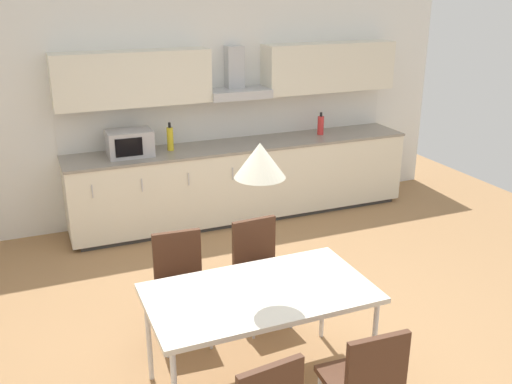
% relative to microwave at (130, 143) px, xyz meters
% --- Properties ---
extents(ground_plane, '(8.74, 8.73, 0.02)m').
position_rel_microwave_xyz_m(ground_plane, '(0.62, -2.58, -1.06)').
color(ground_plane, '#9E754C').
extents(wall_back, '(7.00, 0.10, 2.78)m').
position_rel_microwave_xyz_m(wall_back, '(0.62, 0.38, 0.34)').
color(wall_back, white).
rests_on(wall_back, ground_plane).
extents(kitchen_counter, '(4.11, 0.69, 0.91)m').
position_rel_microwave_xyz_m(kitchen_counter, '(1.32, 0.00, -0.59)').
color(kitchen_counter, '#333333').
rests_on(kitchen_counter, ground_plane).
extents(backsplash_tile, '(4.09, 0.02, 0.49)m').
position_rel_microwave_xyz_m(backsplash_tile, '(1.32, 0.32, 0.11)').
color(backsplash_tile, silver).
rests_on(backsplash_tile, kitchen_counter).
extents(upper_wall_cabinets, '(4.09, 0.40, 0.58)m').
position_rel_microwave_xyz_m(upper_wall_cabinets, '(1.32, 0.16, 0.66)').
color(upper_wall_cabinets, silver).
extents(microwave, '(0.48, 0.35, 0.28)m').
position_rel_microwave_xyz_m(microwave, '(0.00, 0.00, 0.00)').
color(microwave, '#ADADB2').
rests_on(microwave, kitchen_counter).
extents(bottle_yellow, '(0.07, 0.07, 0.32)m').
position_rel_microwave_xyz_m(bottle_yellow, '(0.46, 0.04, -0.00)').
color(bottle_yellow, yellow).
rests_on(bottle_yellow, kitchen_counter).
extents(bottle_red, '(0.08, 0.08, 0.28)m').
position_rel_microwave_xyz_m(bottle_red, '(2.37, 0.04, -0.02)').
color(bottle_red, red).
rests_on(bottle_red, kitchen_counter).
extents(dining_table, '(1.50, 0.83, 0.75)m').
position_rel_microwave_xyz_m(dining_table, '(0.27, -2.99, -0.35)').
color(dining_table, silver).
rests_on(dining_table, ground_plane).
extents(chair_far_right, '(0.42, 0.42, 0.87)m').
position_rel_microwave_xyz_m(chair_far_right, '(0.60, -2.19, -0.52)').
color(chair_far_right, '#4C2D1E').
rests_on(chair_far_right, ground_plane).
extents(chair_far_left, '(0.43, 0.43, 0.87)m').
position_rel_microwave_xyz_m(chair_far_left, '(-0.06, -2.19, -0.52)').
color(chair_far_left, '#4C2D1E').
rests_on(chair_far_left, ground_plane).
extents(chair_near_right, '(0.42, 0.42, 0.87)m').
position_rel_microwave_xyz_m(chair_near_right, '(0.60, -3.78, -0.52)').
color(chair_near_right, '#4C2D1E').
rests_on(chair_near_right, ground_plane).
extents(pendant_lamp, '(0.32, 0.32, 0.22)m').
position_rel_microwave_xyz_m(pendant_lamp, '(0.27, -2.99, 0.60)').
color(pendant_lamp, silver).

